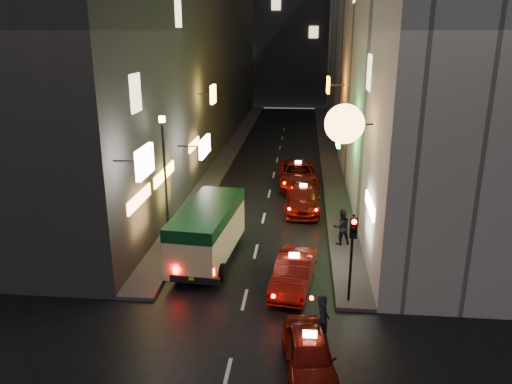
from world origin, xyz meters
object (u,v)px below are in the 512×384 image
(taxi_near, at_px, (309,352))
(lamp_post, at_px, (165,174))
(traffic_light, at_px, (353,240))
(minibus, at_px, (208,227))
(pedestrian_crossing, at_px, (323,318))

(taxi_near, distance_m, lamp_post, 11.32)
(traffic_light, distance_m, lamp_post, 9.42)
(minibus, xyz_separation_m, traffic_light, (6.06, -3.43, 1.06))
(minibus, height_order, taxi_near, minibus)
(taxi_near, xyz_separation_m, traffic_light, (1.54, 4.12, 1.95))
(traffic_light, bearing_deg, taxi_near, -110.43)
(minibus, xyz_separation_m, taxi_near, (4.52, -7.56, -0.89))
(traffic_light, height_order, lamp_post, lamp_post)
(taxi_near, bearing_deg, minibus, 120.89)
(minibus, distance_m, lamp_post, 3.19)
(minibus, xyz_separation_m, lamp_post, (-2.14, 1.09, 2.09))
(pedestrian_crossing, distance_m, lamp_post, 10.50)
(taxi_near, distance_m, traffic_light, 4.81)
(minibus, relative_size, taxi_near, 1.28)
(pedestrian_crossing, bearing_deg, taxi_near, 157.76)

